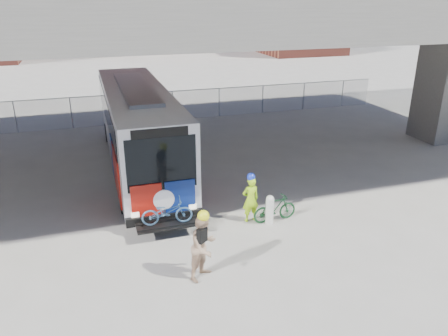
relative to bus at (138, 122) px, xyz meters
name	(u,v)px	position (x,y,z in m)	size (l,w,h in m)	color
ground	(211,202)	(2.00, -4.58, -2.11)	(160.00, 160.00, 0.00)	#9E9991
bus	(138,122)	(0.00, 0.00, 0.00)	(2.67, 12.90, 3.69)	silver
overpass	(182,15)	(2.00, -0.58, 4.44)	(40.00, 16.00, 7.95)	#605E59
chainlink_fence	(156,99)	(2.00, 7.42, -0.69)	(30.00, 0.06, 30.00)	gray
brick_buildings	(119,11)	(3.23, 43.65, 3.31)	(54.00, 22.00, 12.00)	brown
bollard	(270,209)	(3.48, -6.73, -1.55)	(0.27, 0.27, 1.05)	white
cyclist_hivis	(251,198)	(2.92, -6.35, -1.25)	(0.61, 0.42, 1.78)	#ADEE19
cyclist_tan	(204,246)	(0.56, -8.99, -1.15)	(1.14, 1.10, 2.04)	tan
bike_parked	(275,208)	(3.72, -6.63, -1.63)	(0.45, 1.59, 0.96)	#154321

